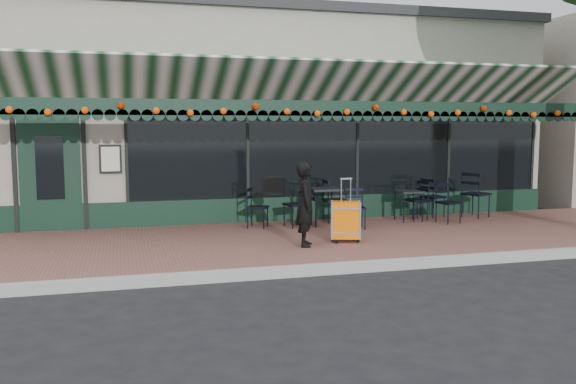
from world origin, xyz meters
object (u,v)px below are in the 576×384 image
object	(u,v)px
cafe_table_b	(324,192)
chair_a_front	(448,203)
chair_b_front	(355,208)
chair_solo	(258,208)
cafe_table_a	(409,194)
chair_a_extra	(476,194)
chair_a_left	(416,200)
chair_b_right	(335,201)
chair_b_left	(296,205)
woman	(306,204)
chair_a_right	(433,197)
suitcase	(346,221)

from	to	relation	value
cafe_table_b	chair_a_front	xyz separation A→B (m)	(2.54, -0.42, -0.26)
chair_b_front	chair_solo	world-z (taller)	same
cafe_table_a	chair_a_extra	distance (m)	1.65
cafe_table_a	chair_a_extra	xyz separation A→B (m)	(1.65, 0.08, -0.07)
cafe_table_a	chair_solo	distance (m)	3.24
chair_a_left	chair_b_right	world-z (taller)	chair_b_right
chair_a_extra	chair_b_left	world-z (taller)	chair_a_extra
chair_b_left	chair_a_extra	bearing A→B (deg)	81.23
chair_a_left	chair_a_extra	size ratio (longest dim) A/B	0.84
chair_a_left	chair_b_left	distance (m)	2.67
woman	chair_solo	size ratio (longest dim) A/B	1.77
chair_a_right	chair_a_front	xyz separation A→B (m)	(-0.12, -0.86, -0.02)
chair_a_front	cafe_table_b	bearing A→B (deg)	155.84
suitcase	chair_b_right	size ratio (longest dim) A/B	1.23
woman	chair_solo	xyz separation A→B (m)	(-0.37, 2.00, -0.30)
chair_a_left	cafe_table_b	bearing A→B (deg)	-97.14
chair_a_left	chair_a_right	size ratio (longest dim) A/B	0.98
cafe_table_b	chair_b_right	size ratio (longest dim) A/B	0.84
chair_b_left	chair_solo	xyz separation A→B (m)	(-0.75, 0.12, -0.04)
chair_a_right	chair_b_left	world-z (taller)	chair_b_left
chair_b_front	chair_a_front	bearing A→B (deg)	15.78
suitcase	chair_b_front	xyz separation A→B (m)	(0.66, 1.22, 0.03)
chair_a_front	chair_solo	size ratio (longest dim) A/B	1.05
cafe_table_a	chair_b_left	xyz separation A→B (m)	(-2.48, -0.11, -0.13)
chair_a_right	chair_b_right	distance (m)	2.32
chair_a_front	chair_b_front	bearing A→B (deg)	168.81
woman	cafe_table_a	world-z (taller)	woman
suitcase	chair_a_right	xyz separation A→B (m)	(2.87, 2.21, 0.06)
chair_a_right	chair_b_right	size ratio (longest dim) A/B	0.96
chair_b_front	woman	bearing A→B (deg)	-123.89
cafe_table_b	cafe_table_a	bearing A→B (deg)	1.64
chair_b_right	chair_b_left	bearing A→B (deg)	114.60
suitcase	woman	bearing A→B (deg)	-150.62
cafe_table_a	chair_a_front	size ratio (longest dim) A/B	0.77
chair_a_right	chair_b_left	xyz separation A→B (m)	(-3.25, -0.49, 0.01)
suitcase	chair_b_front	world-z (taller)	suitcase
cafe_table_b	chair_solo	bearing A→B (deg)	176.89
woman	chair_b_front	size ratio (longest dim) A/B	1.77
chair_a_left	chair_b_front	xyz separation A→B (m)	(-1.62, -0.64, -0.03)
suitcase	chair_b_left	world-z (taller)	suitcase
chair_a_extra	chair_solo	distance (m)	4.88
cafe_table_a	chair_a_extra	size ratio (longest dim) A/B	0.64
chair_a_right	chair_a_left	bearing A→B (deg)	101.36
chair_a_left	chair_solo	bearing A→B (deg)	-99.37
cafe_table_a	chair_a_front	distance (m)	0.82
chair_a_left	chair_b_front	size ratio (longest dim) A/B	1.07
chair_a_extra	chair_b_left	distance (m)	4.13
woman	chair_a_left	world-z (taller)	woman
chair_a_front	chair_b_left	xyz separation A→B (m)	(-3.13, 0.37, 0.03)
chair_b_left	chair_b_right	world-z (taller)	chair_b_right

